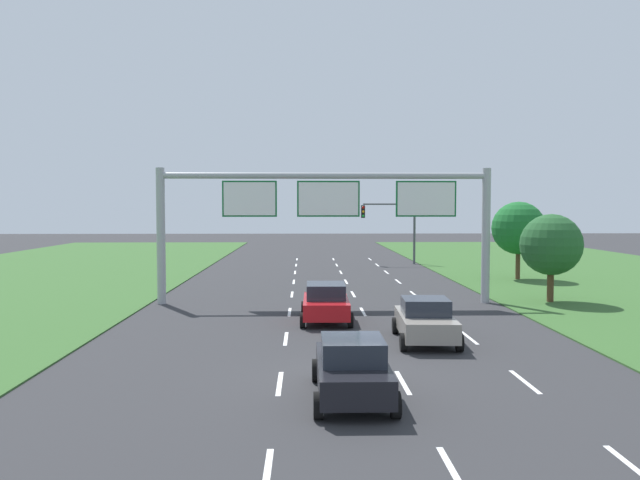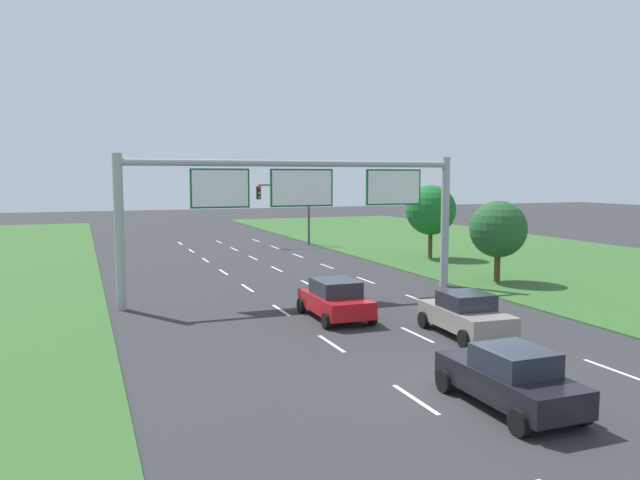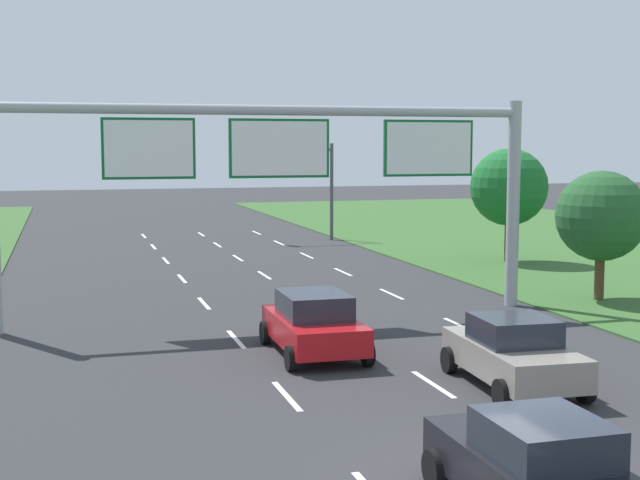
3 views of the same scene
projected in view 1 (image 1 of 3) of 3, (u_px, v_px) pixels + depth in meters
The scene contains 11 objects.
ground_plane at pixel (341, 383), 17.67m from camera, with size 200.00×200.00×0.00m, color #2D2D30.
lane_dashes_inner_left at pixel (290, 312), 29.61m from camera, with size 0.14×62.40×0.01m.
lane_dashes_inner_right at pixel (363, 312), 29.70m from camera, with size 0.14×62.40×0.01m.
lane_dashes_slip at pixel (436, 311), 29.79m from camera, with size 0.14×62.40×0.01m.
car_near_red at pixel (425, 320), 23.00m from camera, with size 2.34×4.24×1.63m.
car_lead_silver at pixel (326, 302), 27.22m from camera, with size 2.25×4.23×1.66m.
car_mid_lane at pixel (352, 368), 16.19m from camera, with size 2.06×4.27×1.63m.
sign_gantry at pixel (329, 208), 32.08m from camera, with size 17.24×0.44×7.00m.
traffic_light_mast at pixel (392, 220), 54.25m from camera, with size 4.76×0.49×5.60m.
roadside_tree_mid at pixel (551, 245), 32.33m from camera, with size 3.19×3.19×4.64m.
roadside_tree_far at pixel (518, 228), 42.54m from camera, with size 3.61×3.61×5.37m.
Camera 1 is at (-1.05, -17.41, 4.99)m, focal length 35.00 mm.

